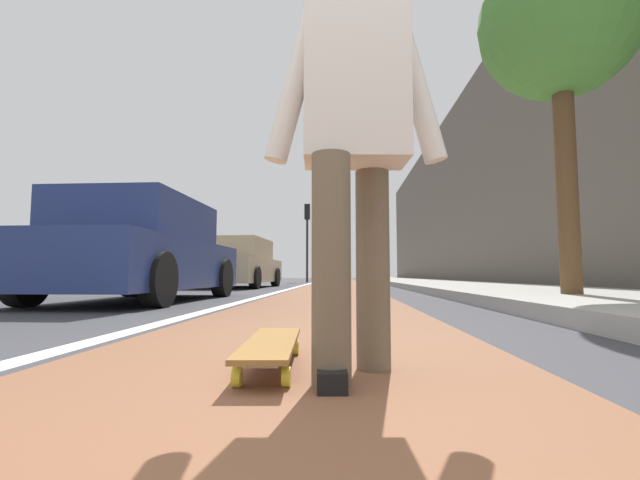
{
  "coord_description": "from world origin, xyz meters",
  "views": [
    {
      "loc": [
        -0.85,
        -0.24,
        0.39
      ],
      "look_at": [
        9.57,
        0.31,
        1.23
      ],
      "focal_mm": 24.25,
      "sensor_mm": 36.0,
      "label": 1
    }
  ],
  "objects_px": {
    "skateboard": "(271,345)",
    "skater_person": "(354,134)",
    "parked_car_near": "(142,252)",
    "traffic_light": "(307,228)",
    "parked_car_mid": "(239,264)",
    "street_tree_near": "(559,24)"
  },
  "relations": [
    {
      "from": "skateboard",
      "to": "parked_car_mid",
      "type": "height_order",
      "value": "parked_car_mid"
    },
    {
      "from": "skateboard",
      "to": "parked_car_mid",
      "type": "distance_m",
      "value": 11.54
    },
    {
      "from": "parked_car_near",
      "to": "skater_person",
      "type": "bearing_deg",
      "value": -146.56
    },
    {
      "from": "skater_person",
      "to": "parked_car_near",
      "type": "distance_m",
      "value": 5.47
    },
    {
      "from": "parked_car_near",
      "to": "parked_car_mid",
      "type": "relative_size",
      "value": 0.91
    },
    {
      "from": "skateboard",
      "to": "skater_person",
      "type": "xyz_separation_m",
      "value": [
        -0.15,
        -0.35,
        0.84
      ]
    },
    {
      "from": "parked_car_mid",
      "to": "traffic_light",
      "type": "distance_m",
      "value": 9.56
    },
    {
      "from": "skateboard",
      "to": "skater_person",
      "type": "relative_size",
      "value": 0.52
    },
    {
      "from": "skateboard",
      "to": "parked_car_mid",
      "type": "bearing_deg",
      "value": 14.39
    },
    {
      "from": "skateboard",
      "to": "parked_car_near",
      "type": "relative_size",
      "value": 0.21
    },
    {
      "from": "parked_car_near",
      "to": "parked_car_mid",
      "type": "bearing_deg",
      "value": 1.67
    },
    {
      "from": "skater_person",
      "to": "parked_car_near",
      "type": "height_order",
      "value": "skater_person"
    },
    {
      "from": "parked_car_mid",
      "to": "skater_person",
      "type": "bearing_deg",
      "value": -164.16
    },
    {
      "from": "parked_car_mid",
      "to": "street_tree_near",
      "type": "relative_size",
      "value": 0.96
    },
    {
      "from": "skateboard",
      "to": "parked_car_near",
      "type": "height_order",
      "value": "parked_car_near"
    },
    {
      "from": "parked_car_near",
      "to": "street_tree_near",
      "type": "height_order",
      "value": "street_tree_near"
    },
    {
      "from": "skater_person",
      "to": "traffic_light",
      "type": "distance_m",
      "value": 20.71
    },
    {
      "from": "parked_car_near",
      "to": "traffic_light",
      "type": "bearing_deg",
      "value": -4.01
    },
    {
      "from": "traffic_light",
      "to": "street_tree_near",
      "type": "distance_m",
      "value": 17.35
    },
    {
      "from": "skater_person",
      "to": "street_tree_near",
      "type": "bearing_deg",
      "value": -35.73
    },
    {
      "from": "parked_car_mid",
      "to": "traffic_light",
      "type": "relative_size",
      "value": 1.11
    },
    {
      "from": "skateboard",
      "to": "traffic_light",
      "type": "distance_m",
      "value": 20.63
    }
  ]
}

